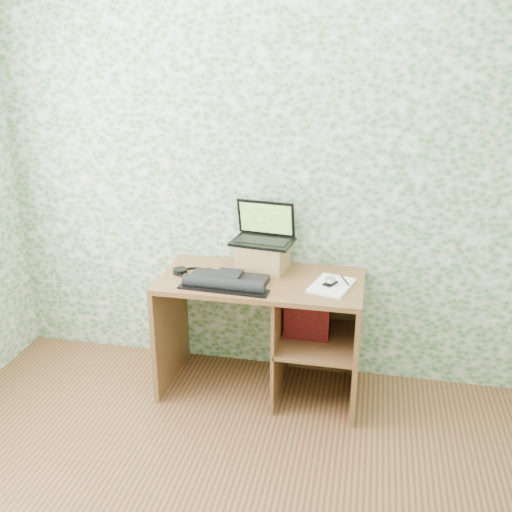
% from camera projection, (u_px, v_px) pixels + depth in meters
% --- Properties ---
extents(wall_back, '(3.50, 0.00, 3.50)m').
position_uv_depth(wall_back, '(271.00, 176.00, 3.46)').
color(wall_back, white).
rests_on(wall_back, ground).
extents(desk, '(1.20, 0.60, 0.75)m').
position_uv_depth(desk, '(274.00, 318.00, 3.47)').
color(desk, brown).
rests_on(desk, floor).
extents(riser, '(0.31, 0.27, 0.17)m').
position_uv_depth(riser, '(263.00, 256.00, 3.47)').
color(riser, olive).
rests_on(riser, desk).
extents(laptop, '(0.39, 0.30, 0.24)m').
position_uv_depth(laptop, '(264.00, 232.00, 3.46)').
color(laptop, black).
rests_on(laptop, riser).
extents(keyboard, '(0.52, 0.28, 0.07)m').
position_uv_depth(keyboard, '(226.00, 281.00, 3.26)').
color(keyboard, black).
rests_on(keyboard, desk).
extents(headphones, '(0.25, 0.19, 0.03)m').
position_uv_depth(headphones, '(193.00, 272.00, 3.42)').
color(headphones, black).
rests_on(headphones, desk).
extents(notepad, '(0.27, 0.34, 0.01)m').
position_uv_depth(notepad, '(332.00, 285.00, 3.25)').
color(notepad, white).
rests_on(notepad, desk).
extents(mouse, '(0.10, 0.11, 0.03)m').
position_uv_depth(mouse, '(330.00, 282.00, 3.25)').
color(mouse, silver).
rests_on(mouse, notepad).
extents(pen, '(0.06, 0.13, 0.01)m').
position_uv_depth(pen, '(345.00, 280.00, 3.30)').
color(pen, black).
rests_on(pen, notepad).
extents(red_box, '(0.27, 0.09, 0.32)m').
position_uv_depth(red_box, '(307.00, 313.00, 3.38)').
color(red_box, '#9E0E13').
rests_on(red_box, desk).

